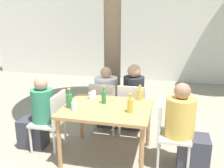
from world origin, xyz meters
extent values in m
plane|color=gray|center=(0.00, 0.00, 0.00)|extent=(30.00, 30.00, 0.00)
cube|color=silver|center=(0.00, 4.46, 1.40)|extent=(10.00, 0.08, 2.80)
cylinder|color=brown|center=(-0.21, 1.23, 1.32)|extent=(0.30, 0.30, 2.65)
cube|color=#B27F4C|center=(0.00, 0.00, 0.74)|extent=(1.21, 0.97, 0.04)
cylinder|color=#B27F4C|center=(-0.54, -0.42, 0.36)|extent=(0.06, 0.06, 0.72)
cylinder|color=#B27F4C|center=(0.54, -0.42, 0.36)|extent=(0.06, 0.06, 0.72)
cylinder|color=#B27F4C|center=(-0.54, 0.42, 0.36)|extent=(0.06, 0.06, 0.72)
cylinder|color=#B27F4C|center=(0.54, 0.42, 0.36)|extent=(0.06, 0.06, 0.72)
cube|color=beige|center=(-0.92, 0.00, 0.43)|extent=(0.44, 0.44, 0.04)
cube|color=beige|center=(-0.72, 0.00, 0.67)|extent=(0.04, 0.44, 0.45)
cylinder|color=beige|center=(-1.11, 0.19, 0.21)|extent=(0.04, 0.04, 0.41)
cylinder|color=beige|center=(-1.11, -0.19, 0.21)|extent=(0.04, 0.04, 0.41)
cylinder|color=beige|center=(-0.73, 0.19, 0.21)|extent=(0.04, 0.04, 0.41)
cylinder|color=beige|center=(-0.73, -0.19, 0.21)|extent=(0.04, 0.04, 0.41)
cube|color=beige|center=(0.92, 0.00, 0.43)|extent=(0.44, 0.44, 0.04)
cube|color=beige|center=(0.72, 0.00, 0.67)|extent=(0.04, 0.44, 0.45)
cylinder|color=beige|center=(1.11, -0.19, 0.21)|extent=(0.04, 0.04, 0.41)
cylinder|color=beige|center=(1.11, 0.19, 0.21)|extent=(0.04, 0.04, 0.41)
cylinder|color=beige|center=(0.73, -0.19, 0.21)|extent=(0.04, 0.04, 0.41)
cylinder|color=beige|center=(0.73, 0.19, 0.21)|extent=(0.04, 0.04, 0.41)
cube|color=beige|center=(-0.24, 0.80, 0.43)|extent=(0.44, 0.44, 0.04)
cube|color=beige|center=(-0.24, 0.60, 0.67)|extent=(0.44, 0.04, 0.45)
cylinder|color=beige|center=(-0.05, 0.99, 0.21)|extent=(0.04, 0.04, 0.41)
cylinder|color=beige|center=(-0.43, 0.99, 0.21)|extent=(0.04, 0.04, 0.41)
cylinder|color=beige|center=(-0.05, 0.61, 0.21)|extent=(0.04, 0.04, 0.41)
cylinder|color=beige|center=(-0.43, 0.61, 0.21)|extent=(0.04, 0.04, 0.41)
cube|color=beige|center=(0.24, 0.80, 0.43)|extent=(0.44, 0.44, 0.04)
cube|color=beige|center=(0.24, 0.60, 0.67)|extent=(0.44, 0.04, 0.45)
cylinder|color=beige|center=(0.43, 0.99, 0.21)|extent=(0.04, 0.04, 0.41)
cylinder|color=beige|center=(0.05, 0.99, 0.21)|extent=(0.04, 0.04, 0.41)
cylinder|color=beige|center=(0.43, 0.61, 0.21)|extent=(0.04, 0.04, 0.41)
cylinder|color=beige|center=(0.05, 0.61, 0.21)|extent=(0.04, 0.04, 0.41)
cube|color=#383842|center=(-1.18, 0.00, 0.22)|extent=(0.40, 0.29, 0.45)
cylinder|color=#337F5B|center=(-0.98, 0.00, 0.69)|extent=(0.32, 0.32, 0.49)
sphere|color=tan|center=(-0.98, 0.00, 1.03)|extent=(0.20, 0.20, 0.20)
cube|color=#383842|center=(1.18, 0.00, 0.22)|extent=(0.40, 0.35, 0.45)
cylinder|color=gold|center=(0.98, 0.00, 0.71)|extent=(0.38, 0.38, 0.52)
sphere|color=#936B51|center=(0.98, 0.00, 1.06)|extent=(0.21, 0.21, 0.21)
cube|color=#383842|center=(-0.24, 1.06, 0.22)|extent=(0.36, 0.40, 0.45)
cylinder|color=white|center=(-0.24, 0.86, 0.70)|extent=(0.40, 0.40, 0.50)
sphere|color=tan|center=(-0.24, 0.86, 1.04)|extent=(0.19, 0.19, 0.19)
cube|color=#383842|center=(0.24, 1.06, 0.22)|extent=(0.32, 0.40, 0.45)
cylinder|color=#232328|center=(0.24, 0.86, 0.72)|extent=(0.35, 0.35, 0.54)
sphere|color=tan|center=(0.24, 0.86, 1.09)|extent=(0.22, 0.22, 0.22)
cylinder|color=gold|center=(0.40, 0.41, 0.84)|extent=(0.08, 0.08, 0.16)
cylinder|color=gold|center=(0.40, 0.41, 0.95)|extent=(0.03, 0.03, 0.06)
cylinder|color=gold|center=(0.40, 0.41, 0.98)|extent=(0.04, 0.04, 0.01)
cylinder|color=#287A38|center=(-0.50, -0.13, 0.85)|extent=(0.08, 0.08, 0.19)
cylinder|color=#287A38|center=(-0.50, -0.13, 0.98)|extent=(0.03, 0.03, 0.07)
cylinder|color=gold|center=(-0.50, -0.13, 1.02)|extent=(0.04, 0.04, 0.01)
cylinder|color=gold|center=(0.34, -0.11, 0.85)|extent=(0.08, 0.08, 0.18)
cylinder|color=gold|center=(0.34, -0.11, 0.97)|extent=(0.03, 0.03, 0.06)
cylinder|color=gold|center=(0.34, -0.11, 1.01)|extent=(0.04, 0.04, 0.01)
cylinder|color=#287A38|center=(-0.08, 0.14, 0.85)|extent=(0.07, 0.07, 0.18)
cylinder|color=#287A38|center=(-0.08, 0.14, 0.97)|extent=(0.03, 0.03, 0.06)
cylinder|color=gold|center=(-0.08, 0.14, 1.01)|extent=(0.03, 0.03, 0.01)
cylinder|color=silver|center=(-0.40, -0.21, 0.81)|extent=(0.07, 0.07, 0.11)
cylinder|color=silver|center=(-0.30, 0.36, 0.81)|extent=(0.06, 0.06, 0.11)
cylinder|color=silver|center=(-0.32, 0.28, 0.81)|extent=(0.08, 0.08, 0.10)
camera|label=1|loc=(0.82, -3.12, 2.01)|focal=40.00mm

